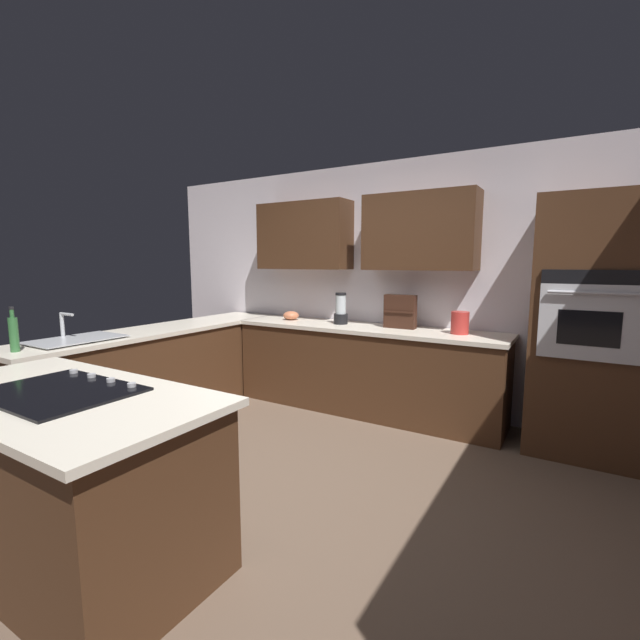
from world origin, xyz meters
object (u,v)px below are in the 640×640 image
(wall_oven, at_px, (588,328))
(blender, at_px, (341,311))
(spice_rack, at_px, (400,312))
(dish_soap_bottle, at_px, (14,333))
(mixing_bowl, at_px, (291,315))
(cooktop, at_px, (59,391))
(kettle, at_px, (460,323))
(sink_unit, at_px, (76,339))

(wall_oven, height_order, blender, wall_oven)
(spice_rack, height_order, dish_soap_bottle, same)
(wall_oven, distance_m, dish_soap_bottle, 4.39)
(mixing_bowl, bearing_deg, blender, 180.00)
(mixing_bowl, bearing_deg, cooktop, 101.54)
(wall_oven, xyz_separation_m, blender, (2.25, -0.04, 0.00))
(blender, xyz_separation_m, kettle, (-1.25, -0.00, -0.04))
(mixing_bowl, xyz_separation_m, spice_rack, (-1.30, -0.05, 0.12))
(wall_oven, relative_size, blender, 6.19)
(blender, height_order, spice_rack, same)
(sink_unit, distance_m, dish_soap_bottle, 0.50)
(wall_oven, bearing_deg, sink_unit, 28.62)
(dish_soap_bottle, bearing_deg, sink_unit, -83.05)
(cooktop, height_order, kettle, kettle)
(dish_soap_bottle, bearing_deg, cooktop, 164.06)
(wall_oven, height_order, kettle, wall_oven)
(sink_unit, distance_m, mixing_bowl, 2.19)
(sink_unit, distance_m, cooktop, 1.62)
(wall_oven, relative_size, cooktop, 2.73)
(sink_unit, xyz_separation_m, cooktop, (-1.37, 0.85, -0.01))
(wall_oven, xyz_separation_m, cooktop, (2.31, 2.86, -0.13))
(blender, bearing_deg, kettle, -180.00)
(kettle, bearing_deg, cooktop, 65.72)
(spice_rack, bearing_deg, dish_soap_bottle, 51.84)
(blender, distance_m, mixing_bowl, 0.66)
(wall_oven, relative_size, mixing_bowl, 11.51)
(spice_rack, bearing_deg, cooktop, 76.49)
(mixing_bowl, height_order, spice_rack, spice_rack)
(spice_rack, distance_m, kettle, 0.61)
(sink_unit, distance_m, kettle, 3.37)
(blender, distance_m, kettle, 1.25)
(cooktop, relative_size, mixing_bowl, 4.21)
(cooktop, bearing_deg, wall_oven, -128.88)
(cooktop, height_order, dish_soap_bottle, dish_soap_bottle)
(cooktop, bearing_deg, blender, -91.14)
(sink_unit, relative_size, kettle, 3.37)
(dish_soap_bottle, bearing_deg, spice_rack, -128.16)
(blender, xyz_separation_m, dish_soap_bottle, (1.37, 2.52, -0.01))
(sink_unit, height_order, kettle, sink_unit)
(wall_oven, distance_m, blender, 2.25)
(sink_unit, xyz_separation_m, dish_soap_bottle, (-0.06, 0.48, 0.12))
(mixing_bowl, bearing_deg, kettle, 180.00)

